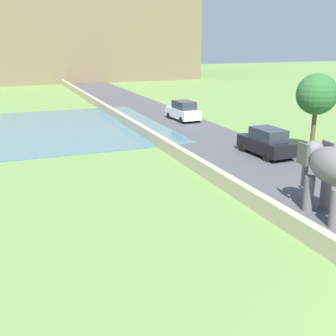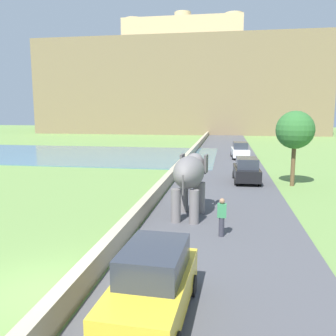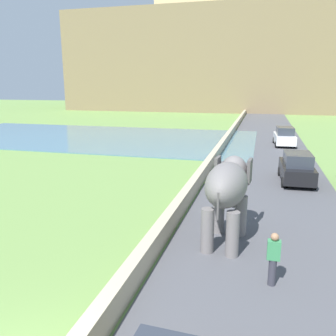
{
  "view_description": "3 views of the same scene",
  "coord_description": "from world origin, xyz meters",
  "px_view_note": "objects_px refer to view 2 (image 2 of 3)",
  "views": [
    {
      "loc": [
        -8.66,
        -5.0,
        7.09
      ],
      "look_at": [
        -2.39,
        10.83,
        1.91
      ],
      "focal_mm": 45.54,
      "sensor_mm": 36.0,
      "label": 1
    },
    {
      "loc": [
        5.11,
        -8.6,
        5.05
      ],
      "look_at": [
        2.0,
        10.23,
        1.98
      ],
      "focal_mm": 37.89,
      "sensor_mm": 36.0,
      "label": 2
    },
    {
      "loc": [
        4.47,
        -4.11,
        5.58
      ],
      "look_at": [
        0.29,
        11.53,
        1.72
      ],
      "focal_mm": 37.5,
      "sensor_mm": 36.0,
      "label": 3
    }
  ],
  "objects_px": {
    "car_white": "(240,150)",
    "car_yellow": "(153,284)",
    "person_beside_elephant": "(222,217)",
    "elephant": "(190,176)",
    "car_black": "(247,170)"
  },
  "relations": [
    {
      "from": "elephant",
      "to": "car_black",
      "type": "height_order",
      "value": "elephant"
    },
    {
      "from": "car_white",
      "to": "car_black",
      "type": "xyz_separation_m",
      "value": [
        -0.0,
        -12.97,
        0.0
      ]
    },
    {
      "from": "elephant",
      "to": "car_white",
      "type": "xyz_separation_m",
      "value": [
        3.13,
        21.95,
        -1.14
      ]
    },
    {
      "from": "car_white",
      "to": "car_yellow",
      "type": "relative_size",
      "value": 1.0
    },
    {
      "from": "person_beside_elephant",
      "to": "car_yellow",
      "type": "distance_m",
      "value": 6.16
    },
    {
      "from": "person_beside_elephant",
      "to": "car_black",
      "type": "xyz_separation_m",
      "value": [
        1.57,
        11.57,
        0.03
      ]
    },
    {
      "from": "car_black",
      "to": "car_white",
      "type": "bearing_deg",
      "value": 90.0
    },
    {
      "from": "elephant",
      "to": "car_yellow",
      "type": "distance_m",
      "value": 8.61
    },
    {
      "from": "elephant",
      "to": "person_beside_elephant",
      "type": "height_order",
      "value": "elephant"
    },
    {
      "from": "car_black",
      "to": "car_yellow",
      "type": "xyz_separation_m",
      "value": [
        -3.15,
        -17.52,
        0.0
      ]
    },
    {
      "from": "elephant",
      "to": "car_white",
      "type": "distance_m",
      "value": 22.2
    },
    {
      "from": "car_yellow",
      "to": "car_black",
      "type": "bearing_deg",
      "value": 79.81
    },
    {
      "from": "car_white",
      "to": "person_beside_elephant",
      "type": "bearing_deg",
      "value": -93.67
    },
    {
      "from": "car_white",
      "to": "car_yellow",
      "type": "bearing_deg",
      "value": -95.9
    },
    {
      "from": "car_white",
      "to": "car_black",
      "type": "bearing_deg",
      "value": -90.0
    }
  ]
}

